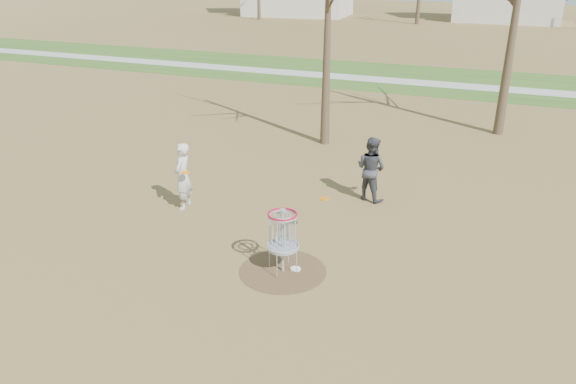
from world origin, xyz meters
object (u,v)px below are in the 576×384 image
object	(u,v)px
player_throwing	(371,169)
disc_golf_basket	(283,231)
player_standing	(183,176)
disc_grounded	(296,269)

from	to	relation	value
player_throwing	disc_golf_basket	bearing A→B (deg)	100.18
player_standing	disc_golf_basket	distance (m)	4.07
disc_grounded	disc_golf_basket	size ratio (longest dim) A/B	0.16
player_standing	player_throwing	size ratio (longest dim) A/B	1.01
player_standing	player_throwing	distance (m)	4.85
player_throwing	disc_grounded	world-z (taller)	player_throwing
disc_golf_basket	player_throwing	bearing A→B (deg)	81.01
disc_golf_basket	disc_grounded	bearing A→B (deg)	33.33
player_throwing	disc_grounded	xyz separation A→B (m)	(-0.46, -4.17, -0.84)
player_throwing	disc_grounded	size ratio (longest dim) A/B	7.79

